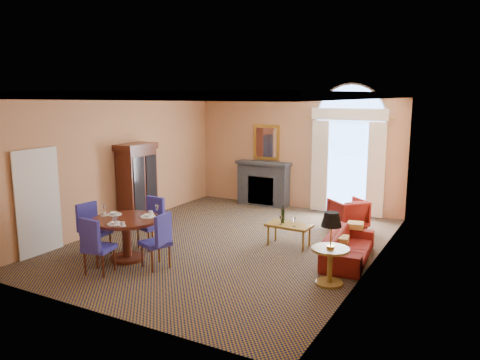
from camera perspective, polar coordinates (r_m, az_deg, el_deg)
The scene contains 12 objects.
ground at distance 10.17m, azimuth -1.37°, elevation -7.67°, with size 7.50×7.50×0.00m, color #111736.
room_envelope at distance 10.28m, azimuth 0.33°, elevation 6.81°, with size 6.04×7.52×3.45m.
armoire at distance 11.67m, azimuth -12.42°, elevation -0.68°, with size 0.57×1.01×1.99m.
dining_table at distance 9.27m, azimuth -13.68°, elevation -5.90°, with size 1.31×1.31×1.02m.
dining_chair_north at distance 9.95m, azimuth -10.58°, elevation -4.69°, with size 0.56×0.56×1.04m.
dining_chair_south at distance 8.65m, azimuth -17.28°, elevation -7.31°, with size 0.55×0.55×1.04m.
dining_chair_east at distance 8.69m, azimuth -9.82°, elevation -6.90°, with size 0.60×0.60×1.04m.
dining_chair_west at distance 9.76m, azimuth -17.61°, elevation -5.30°, with size 0.52×0.50×1.04m.
sofa at distance 9.31m, azimuth 13.07°, elevation -7.88°, with size 1.92×0.75×0.56m, color maroon.
armchair at distance 11.48m, azimuth 13.05°, elevation -3.99°, with size 0.75×0.78×0.71m, color maroon.
coffee_table at distance 9.92m, azimuth 5.93°, elevation -5.54°, with size 0.95×0.56×0.85m.
side_table at distance 7.96m, azimuth 11.00°, elevation -7.25°, with size 0.64×0.64×1.23m.
Camera 1 is at (4.86, -8.36, 3.16)m, focal length 35.00 mm.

